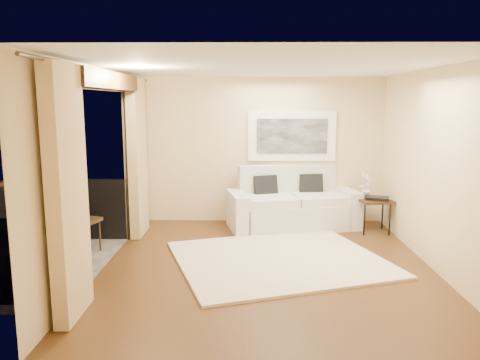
{
  "coord_description": "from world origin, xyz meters",
  "views": [
    {
      "loc": [
        -0.28,
        -6.2,
        2.26
      ],
      "look_at": [
        -0.39,
        0.94,
        1.05
      ],
      "focal_mm": 35.0,
      "sensor_mm": 36.0,
      "label": 1
    }
  ],
  "objects_px": {
    "side_table": "(374,203)",
    "orchid": "(366,184)",
    "balcony_chair_far": "(75,214)",
    "ice_bucket": "(17,208)",
    "balcony_chair_near": "(41,235)",
    "sofa": "(292,206)",
    "bistro_table": "(30,222)"
  },
  "relations": [
    {
      "from": "balcony_chair_near",
      "to": "sofa",
      "type": "bearing_deg",
      "value": 50.88
    },
    {
      "from": "orchid",
      "to": "side_table",
      "type": "bearing_deg",
      "value": -52.81
    },
    {
      "from": "side_table",
      "to": "ice_bucket",
      "type": "distance_m",
      "value": 5.63
    },
    {
      "from": "side_table",
      "to": "balcony_chair_near",
      "type": "relative_size",
      "value": 0.64
    },
    {
      "from": "orchid",
      "to": "bistro_table",
      "type": "distance_m",
      "value": 5.41
    },
    {
      "from": "orchid",
      "to": "ice_bucket",
      "type": "bearing_deg",
      "value": -158.64
    },
    {
      "from": "side_table",
      "to": "orchid",
      "type": "bearing_deg",
      "value": 127.19
    },
    {
      "from": "side_table",
      "to": "bistro_table",
      "type": "relative_size",
      "value": 0.81
    },
    {
      "from": "sofa",
      "to": "orchid",
      "type": "height_order",
      "value": "sofa"
    },
    {
      "from": "sofa",
      "to": "side_table",
      "type": "distance_m",
      "value": 1.45
    },
    {
      "from": "orchid",
      "to": "balcony_chair_near",
      "type": "bearing_deg",
      "value": -154.15
    },
    {
      "from": "ice_bucket",
      "to": "balcony_chair_near",
      "type": "bearing_deg",
      "value": -32.8
    },
    {
      "from": "orchid",
      "to": "balcony_chair_near",
      "type": "xyz_separation_m",
      "value": [
        -4.75,
        -2.3,
        -0.27
      ]
    },
    {
      "from": "side_table",
      "to": "bistro_table",
      "type": "distance_m",
      "value": 5.46
    },
    {
      "from": "balcony_chair_near",
      "to": "bistro_table",
      "type": "bearing_deg",
      "value": 154.7
    },
    {
      "from": "balcony_chair_near",
      "to": "ice_bucket",
      "type": "relative_size",
      "value": 4.76
    },
    {
      "from": "bistro_table",
      "to": "balcony_chair_far",
      "type": "distance_m",
      "value": 0.73
    },
    {
      "from": "orchid",
      "to": "sofa",
      "type": "bearing_deg",
      "value": 170.83
    },
    {
      "from": "orchid",
      "to": "balcony_chair_far",
      "type": "bearing_deg",
      "value": -162.19
    },
    {
      "from": "side_table",
      "to": "orchid",
      "type": "xyz_separation_m",
      "value": [
        -0.12,
        0.15,
        0.29
      ]
    },
    {
      "from": "balcony_chair_far",
      "to": "balcony_chair_near",
      "type": "bearing_deg",
      "value": 97.22
    },
    {
      "from": "orchid",
      "to": "ice_bucket",
      "type": "xyz_separation_m",
      "value": [
        -5.18,
        -2.03,
        0.03
      ]
    },
    {
      "from": "orchid",
      "to": "bistro_table",
      "type": "height_order",
      "value": "orchid"
    },
    {
      "from": "orchid",
      "to": "balcony_chair_near",
      "type": "height_order",
      "value": "orchid"
    },
    {
      "from": "side_table",
      "to": "orchid",
      "type": "height_order",
      "value": "orchid"
    },
    {
      "from": "orchid",
      "to": "balcony_chair_far",
      "type": "height_order",
      "value": "balcony_chair_far"
    },
    {
      "from": "side_table",
      "to": "balcony_chair_near",
      "type": "height_order",
      "value": "balcony_chair_near"
    },
    {
      "from": "balcony_chair_far",
      "to": "orchid",
      "type": "bearing_deg",
      "value": -144.76
    },
    {
      "from": "balcony_chair_far",
      "to": "side_table",
      "type": "bearing_deg",
      "value": -146.87
    },
    {
      "from": "side_table",
      "to": "balcony_chair_far",
      "type": "bearing_deg",
      "value": -164.3
    },
    {
      "from": "orchid",
      "to": "balcony_chair_far",
      "type": "xyz_separation_m",
      "value": [
        -4.6,
        -1.48,
        -0.19
      ]
    },
    {
      "from": "orchid",
      "to": "bistro_table",
      "type": "bearing_deg",
      "value": -157.14
    }
  ]
}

